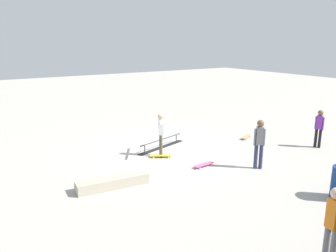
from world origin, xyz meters
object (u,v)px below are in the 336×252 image
Objects in this scene: grind_rail at (161,144)px; bystander_grey_shirt at (259,141)px; loose_skateboard_natural at (246,137)px; skater_main at (161,131)px; bystander_orange_shirt at (333,223)px; loose_skateboard_pink at (204,164)px; bystander_purple_shirt at (319,127)px; skate_ledge at (113,182)px; skateboard_main at (161,156)px.

grind_rail is 4.07m from bystander_grey_shirt.
bystander_grey_shirt is at bearing -154.12° from loose_skateboard_natural.
skater_main is 7.11m from bystander_orange_shirt.
bystander_orange_shirt is 1.99× the size of loose_skateboard_pink.
grind_rail is 8.06m from bystander_orange_shirt.
skater_main is at bearing -133.12° from bystander_purple_shirt.
skate_ledge is 7.18m from loose_skateboard_natural.
skater_main is 6.35m from bystander_purple_shirt.
skateboard_main is (-2.54, -1.43, -0.08)m from skate_ledge.
skater_main is at bearing 154.96° from loose_skateboard_natural.
bystander_purple_shirt is at bearing -169.31° from skateboard_main.
loose_skateboard_pink is (-0.67, 1.72, -0.87)m from skater_main.
bystander_purple_shirt is 5.29m from loose_skateboard_pink.
skate_ledge is 1.27× the size of bystander_grey_shirt.
bystander_grey_shirt is (3.75, 0.32, 0.08)m from bystander_purple_shirt.
loose_skateboard_pink is (5.17, -0.78, -0.79)m from bystander_purple_shirt.
bystander_orange_shirt is (-2.00, 5.50, 0.76)m from skate_ledge.
bystander_grey_shirt reaches higher than skater_main.
skate_ledge is 8.54m from bystander_purple_shirt.
bystander_purple_shirt is (-8.46, 0.92, 0.71)m from skate_ledge.
bystander_orange_shirt is at bearing -150.08° from loose_skateboard_natural.
loose_skateboard_pink is 1.00× the size of loose_skateboard_natural.
skater_main is (-2.62, -1.58, 0.79)m from skate_ledge.
grind_rail is 2.58m from loose_skateboard_pink.
bystander_orange_shirt is 0.97× the size of bystander_grey_shirt.
bystander_grey_shirt reaches higher than loose_skateboard_pink.
grind_rail is 1.52× the size of skater_main.
bystander_grey_shirt is (-1.55, 3.68, 0.79)m from grind_rail.
skateboard_main is at bearing -178.55° from skater_main.
skater_main is 2.01× the size of loose_skateboard_natural.
loose_skateboard_natural is at bearing 150.43° from grind_rail.
bystander_orange_shirt is (0.54, 6.94, 0.84)m from skateboard_main.
bystander_grey_shirt is at bearing 165.26° from skate_ledge.
skate_ledge is 4.93m from bystander_grey_shirt.
grind_rail is 3.07× the size of loose_skateboard_natural.
skate_ledge is 1.30× the size of skater_main.
skater_main reaches higher than skateboard_main.
bystander_orange_shirt reaches higher than skate_ledge.
skateboard_main is (0.08, 0.15, -0.87)m from skater_main.
bystander_orange_shirt reaches higher than loose_skateboard_natural.
bystander_orange_shirt reaches higher than loose_skateboard_pink.
bystander_purple_shirt is at bearing 167.31° from loose_skateboard_pink.
bystander_grey_shirt is 2.06× the size of loose_skateboard_pink.
loose_skateboard_natural is at bearing -167.43° from skate_ledge.
loose_skateboard_natural is at bearing -169.57° from bystander_purple_shirt.
grind_rail is at bearing -91.33° from loose_skateboard_pink.
bystander_purple_shirt reaches higher than skate_ledge.
bystander_orange_shirt is 5.05m from bystander_grey_shirt.
skateboard_main is at bearing -173.78° from bystander_orange_shirt.
grind_rail reaches higher than loose_skateboard_natural.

